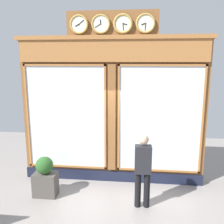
# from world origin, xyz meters

# --- Properties ---
(shop_facade) EXTENTS (4.92, 0.42, 4.43)m
(shop_facade) POSITION_xyz_m (-0.00, -0.12, 1.97)
(shop_facade) COLOR brown
(shop_facade) RESTS_ON ground_plane
(pedestrian) EXTENTS (0.37, 0.23, 1.69)m
(pedestrian) POSITION_xyz_m (-0.80, 1.15, 0.93)
(pedestrian) COLOR black
(pedestrian) RESTS_ON ground_plane
(planter_box) EXTENTS (0.56, 0.36, 0.58)m
(planter_box) POSITION_xyz_m (1.53, 0.93, 0.29)
(planter_box) COLOR #4C4742
(planter_box) RESTS_ON ground_plane
(planter_shrub) EXTENTS (0.42, 0.42, 0.42)m
(planter_shrub) POSITION_xyz_m (1.53, 0.93, 0.78)
(planter_shrub) COLOR #285623
(planter_shrub) RESTS_ON planter_box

